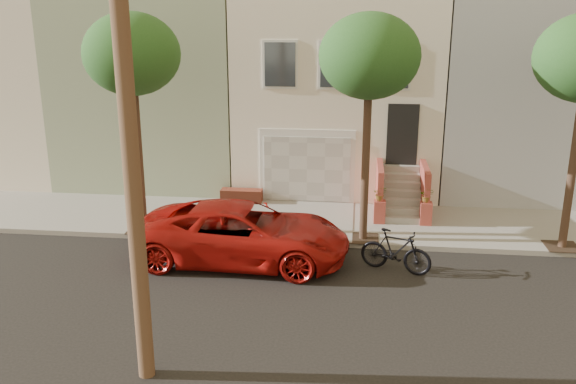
# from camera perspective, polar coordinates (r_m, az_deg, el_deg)

# --- Properties ---
(ground) EXTENTS (90.00, 90.00, 0.00)m
(ground) POSITION_cam_1_polar(r_m,az_deg,el_deg) (14.50, 2.88, -10.24)
(ground) COLOR black
(ground) RESTS_ON ground
(sidewalk) EXTENTS (40.00, 3.70, 0.15)m
(sidewalk) POSITION_cam_1_polar(r_m,az_deg,el_deg) (19.38, 3.92, -2.83)
(sidewalk) COLOR gray
(sidewalk) RESTS_ON ground
(house_row) EXTENTS (33.10, 11.70, 7.00)m
(house_row) POSITION_cam_1_polar(r_m,az_deg,el_deg) (24.27, 4.77, 9.84)
(house_row) COLOR beige
(house_row) RESTS_ON sidewalk
(tree_left) EXTENTS (2.70, 2.57, 6.30)m
(tree_left) POSITION_cam_1_polar(r_m,az_deg,el_deg) (17.96, -14.19, 12.09)
(tree_left) COLOR #2D2116
(tree_left) RESTS_ON sidewalk
(tree_mid) EXTENTS (2.70, 2.57, 6.30)m
(tree_mid) POSITION_cam_1_polar(r_m,az_deg,el_deg) (16.84, 7.52, 12.16)
(tree_mid) COLOR #2D2116
(tree_mid) RESTS_ON sidewalk
(pickup_truck) EXTENTS (5.73, 2.78, 1.57)m
(pickup_truck) POSITION_cam_1_polar(r_m,az_deg,el_deg) (16.50, -4.17, -3.81)
(pickup_truck) COLOR #9A100C
(pickup_truck) RESTS_ON ground
(motorcycle) EXTENTS (1.94, 1.14, 1.12)m
(motorcycle) POSITION_cam_1_polar(r_m,az_deg,el_deg) (16.14, 9.89, -5.36)
(motorcycle) COLOR black
(motorcycle) RESTS_ON ground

